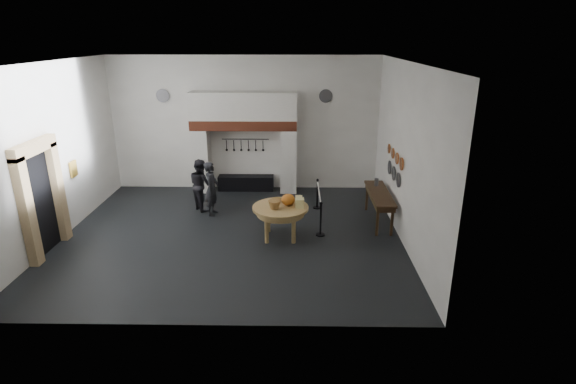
{
  "coord_description": "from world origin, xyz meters",
  "views": [
    {
      "loc": [
        1.7,
        -11.04,
        5.14
      ],
      "look_at": [
        1.52,
        -0.33,
        1.35
      ],
      "focal_mm": 28.0,
      "sensor_mm": 36.0,
      "label": 1
    }
  ],
  "objects_px": {
    "iron_range": "(246,183)",
    "side_table": "(380,193)",
    "barrier_post_near": "(321,220)",
    "work_table": "(280,208)",
    "barrier_post_far": "(317,194)",
    "visitor_far": "(201,185)",
    "visitor_near": "(212,189)"
  },
  "relations": [
    {
      "from": "work_table",
      "to": "visitor_near",
      "type": "relative_size",
      "value": 0.9
    },
    {
      "from": "work_table",
      "to": "side_table",
      "type": "distance_m",
      "value": 2.98
    },
    {
      "from": "iron_range",
      "to": "work_table",
      "type": "distance_m",
      "value": 4.11
    },
    {
      "from": "side_table",
      "to": "visitor_near",
      "type": "bearing_deg",
      "value": 173.96
    },
    {
      "from": "visitor_near",
      "to": "visitor_far",
      "type": "bearing_deg",
      "value": 50.83
    },
    {
      "from": "barrier_post_far",
      "to": "visitor_far",
      "type": "bearing_deg",
      "value": -177.72
    },
    {
      "from": "iron_range",
      "to": "barrier_post_far",
      "type": "height_order",
      "value": "barrier_post_far"
    },
    {
      "from": "visitor_near",
      "to": "work_table",
      "type": "bearing_deg",
      "value": -121.49
    },
    {
      "from": "visitor_near",
      "to": "barrier_post_far",
      "type": "bearing_deg",
      "value": -74.44
    },
    {
      "from": "work_table",
      "to": "side_table",
      "type": "bearing_deg",
      "value": 21.23
    },
    {
      "from": "visitor_near",
      "to": "barrier_post_near",
      "type": "xyz_separation_m",
      "value": [
        3.16,
        -1.46,
        -0.36
      ]
    },
    {
      "from": "visitor_near",
      "to": "visitor_far",
      "type": "distance_m",
      "value": 0.57
    },
    {
      "from": "work_table",
      "to": "visitor_far",
      "type": "relative_size",
      "value": 0.92
    },
    {
      "from": "iron_range",
      "to": "barrier_post_near",
      "type": "relative_size",
      "value": 2.11
    },
    {
      "from": "side_table",
      "to": "barrier_post_near",
      "type": "height_order",
      "value": "same"
    },
    {
      "from": "iron_range",
      "to": "side_table",
      "type": "distance_m",
      "value": 4.99
    },
    {
      "from": "visitor_near",
      "to": "barrier_post_near",
      "type": "relative_size",
      "value": 1.8
    },
    {
      "from": "side_table",
      "to": "barrier_post_far",
      "type": "height_order",
      "value": "same"
    },
    {
      "from": "visitor_near",
      "to": "barrier_post_near",
      "type": "bearing_deg",
      "value": -108.95
    },
    {
      "from": "side_table",
      "to": "work_table",
      "type": "bearing_deg",
      "value": -158.77
    },
    {
      "from": "iron_range",
      "to": "visitor_far",
      "type": "distance_m",
      "value": 2.26
    },
    {
      "from": "work_table",
      "to": "barrier_post_far",
      "type": "distance_m",
      "value": 2.42
    },
    {
      "from": "work_table",
      "to": "side_table",
      "type": "xyz_separation_m",
      "value": [
        2.78,
        1.08,
        0.03
      ]
    },
    {
      "from": "iron_range",
      "to": "barrier_post_near",
      "type": "distance_m",
      "value": 4.42
    },
    {
      "from": "side_table",
      "to": "iron_range",
      "type": "bearing_deg",
      "value": 145.97
    },
    {
      "from": "visitor_near",
      "to": "barrier_post_far",
      "type": "height_order",
      "value": "visitor_near"
    },
    {
      "from": "side_table",
      "to": "barrier_post_near",
      "type": "distance_m",
      "value": 2.0
    },
    {
      "from": "visitor_far",
      "to": "side_table",
      "type": "xyz_separation_m",
      "value": [
        5.27,
        -0.92,
        0.07
      ]
    },
    {
      "from": "work_table",
      "to": "barrier_post_far",
      "type": "relative_size",
      "value": 1.63
    },
    {
      "from": "iron_range",
      "to": "side_table",
      "type": "xyz_separation_m",
      "value": [
        4.1,
        -2.77,
        0.62
      ]
    },
    {
      "from": "iron_range",
      "to": "visitor_near",
      "type": "bearing_deg",
      "value": -108.79
    },
    {
      "from": "visitor_far",
      "to": "iron_range",
      "type": "bearing_deg",
      "value": -70.1
    }
  ]
}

